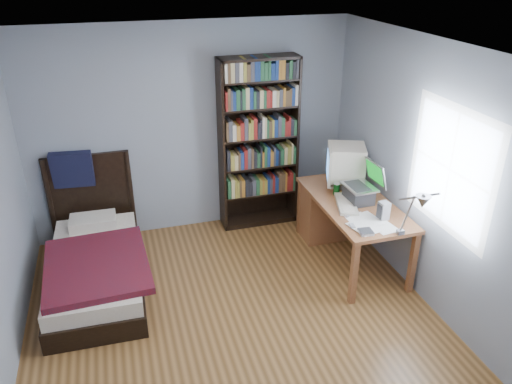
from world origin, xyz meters
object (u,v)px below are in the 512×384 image
at_px(crt_monitor, 344,163).
at_px(desk_lamp, 420,205).
at_px(bed, 95,261).
at_px(bookshelf, 259,144).
at_px(speaker, 384,211).
at_px(keyboard, 346,204).
at_px(laptop, 360,191).
at_px(soda_can, 337,189).
at_px(desk, 335,210).

height_order(crt_monitor, desk_lamp, desk_lamp).
bearing_deg(bed, desk_lamp, -28.60).
distance_m(crt_monitor, bookshelf, 1.08).
height_order(crt_monitor, bed, crt_monitor).
height_order(speaker, bed, bed).
xyz_separation_m(crt_monitor, keyboard, (-0.18, -0.47, -0.26)).
relative_size(laptop, soda_can, 3.52).
distance_m(crt_monitor, speaker, 0.86).
relative_size(keyboard, bed, 0.25).
distance_m(keyboard, bookshelf, 1.38).
relative_size(desk, crt_monitor, 2.78).
bearing_deg(speaker, laptop, 90.29).
bearing_deg(laptop, bed, 172.62).
bearing_deg(keyboard, desk_lamp, -67.00).
relative_size(crt_monitor, desk_lamp, 0.85).
height_order(keyboard, soda_can, soda_can).
xyz_separation_m(keyboard, speaker, (0.22, -0.37, 0.08)).
relative_size(desk_lamp, soda_can, 5.12).
bearing_deg(soda_can, crt_monitor, 48.97).
relative_size(crt_monitor, soda_can, 4.35).
relative_size(soda_can, bookshelf, 0.06).
xyz_separation_m(crt_monitor, soda_can, (-0.17, -0.19, -0.21)).
xyz_separation_m(desk_lamp, bookshelf, (-0.72, 2.27, -0.20)).
height_order(soda_can, bed, bed).
bearing_deg(desk_lamp, soda_can, 94.07).
bearing_deg(speaker, desk, 91.26).
relative_size(keyboard, speaker, 2.62).
bearing_deg(bookshelf, bed, -158.49).
height_order(laptop, bed, laptop).
distance_m(soda_can, bookshelf, 1.14).
xyz_separation_m(crt_monitor, desk_lamp, (-0.07, -1.54, 0.25)).
height_order(crt_monitor, speaker, crt_monitor).
relative_size(desk, laptop, 3.44).
bearing_deg(speaker, keyboard, 115.71).
bearing_deg(desk_lamp, speaker, 80.63).
height_order(laptop, soda_can, laptop).
bearing_deg(laptop, desk_lamp, -93.76).
bearing_deg(soda_can, speaker, -71.97).
bearing_deg(laptop, keyboard, -164.51).
distance_m(desk_lamp, speaker, 0.83).
xyz_separation_m(desk, speaker, (0.10, -0.86, 0.41)).
bearing_deg(laptop, bookshelf, 124.40).
relative_size(laptop, speaker, 2.38).
height_order(keyboard, bookshelf, bookshelf).
bearing_deg(speaker, crt_monitor, 87.51).
distance_m(crt_monitor, soda_can, 0.33).
bearing_deg(desk_lamp, bookshelf, 107.46).
height_order(desk_lamp, bed, desk_lamp).
height_order(desk_lamp, soda_can, desk_lamp).
height_order(desk_lamp, bookshelf, bookshelf).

